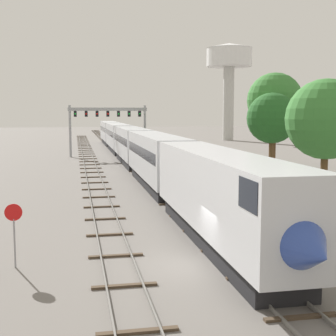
% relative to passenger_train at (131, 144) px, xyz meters
% --- Properties ---
extents(ground_plane, '(400.00, 400.00, 0.00)m').
position_rel_passenger_train_xyz_m(ground_plane, '(-2.00, -42.62, -2.61)').
color(ground_plane, slate).
extents(track_main, '(2.60, 200.00, 0.16)m').
position_rel_passenger_train_xyz_m(track_main, '(0.00, 17.38, -2.54)').
color(track_main, slate).
rests_on(track_main, ground).
extents(track_near, '(2.60, 160.00, 0.16)m').
position_rel_passenger_train_xyz_m(track_near, '(-5.50, -2.62, -2.54)').
color(track_near, slate).
rests_on(track_near, ground).
extents(passenger_train, '(3.04, 98.08, 4.80)m').
position_rel_passenger_train_xyz_m(passenger_train, '(0.00, 0.00, 0.00)').
color(passenger_train, silver).
rests_on(passenger_train, ground).
extents(signal_gantry, '(12.10, 0.49, 7.88)m').
position_rel_passenger_train_xyz_m(signal_gantry, '(-2.25, 11.13, 3.24)').
color(signal_gantry, '#999BA0').
rests_on(signal_gantry, ground).
extents(water_tower, '(10.97, 10.97, 23.14)m').
position_rel_passenger_train_xyz_m(water_tower, '(29.24, 47.70, 15.99)').
color(water_tower, beige).
rests_on(water_tower, ground).
extents(stop_sign, '(0.76, 0.08, 2.88)m').
position_rel_passenger_train_xyz_m(stop_sign, '(-10.00, -41.35, -0.74)').
color(stop_sign, gray).
rests_on(stop_sign, ground).
extents(trackside_tree_left, '(6.85, 6.85, 11.71)m').
position_rel_passenger_train_xyz_m(trackside_tree_left, '(17.13, -6.98, 5.65)').
color(trackside_tree_left, brown).
rests_on(trackside_tree_left, ground).
extents(trackside_tree_mid, '(6.27, 6.27, 9.44)m').
position_rel_passenger_train_xyz_m(trackside_tree_mid, '(11.88, -28.72, 3.67)').
color(trackside_tree_mid, brown).
rests_on(trackside_tree_mid, ground).
extents(trackside_tree_right, '(5.84, 5.84, 9.08)m').
position_rel_passenger_train_xyz_m(trackside_tree_right, '(15.05, -11.10, 3.52)').
color(trackside_tree_right, brown).
rests_on(trackside_tree_right, ground).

